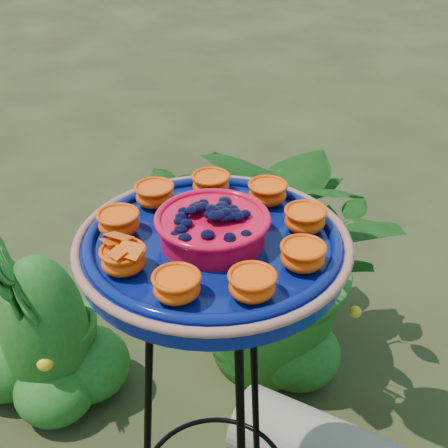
{
  "coord_description": "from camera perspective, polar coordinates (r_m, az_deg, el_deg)",
  "views": [
    {
      "loc": [
        0.91,
        -0.53,
        1.68
      ],
      "look_at": [
        0.03,
        -0.05,
        1.06
      ],
      "focal_mm": 50.0,
      "sensor_mm": 36.0,
      "label": 1
    }
  ],
  "objects": [
    {
      "name": "shrub_back_left",
      "position": [
        2.13,
        5.53,
        -2.49
      ],
      "size": [
        1.11,
        1.06,
        0.97
      ],
      "primitive_type": "imported",
      "rotation": [
        0.0,
        0.0,
        0.46
      ],
      "color": "#1A5215",
      "rests_on": "ground"
    },
    {
      "name": "shrub_front_left",
      "position": [
        2.14,
        -16.25,
        -8.3
      ],
      "size": [
        0.49,
        0.49,
        0.7
      ],
      "primitive_type": "imported",
      "rotation": [
        0.0,
        0.0,
        5.5
      ],
      "color": "#1A5215",
      "rests_on": "ground"
    },
    {
      "name": "feeder_dish",
      "position": [
        1.17,
        -1.04,
        -1.62
      ],
      "size": [
        0.66,
        0.66,
        0.12
      ],
      "rotation": [
        0.0,
        0.0,
        0.41
      ],
      "color": "#071259",
      "rests_on": "tripod_stand"
    },
    {
      "name": "tripod_stand",
      "position": [
        1.46,
        -0.87,
        -16.01
      ],
      "size": [
        0.47,
        0.47,
        0.99
      ],
      "rotation": [
        0.0,
        0.0,
        0.41
      ],
      "color": "black",
      "rests_on": "ground"
    }
  ]
}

